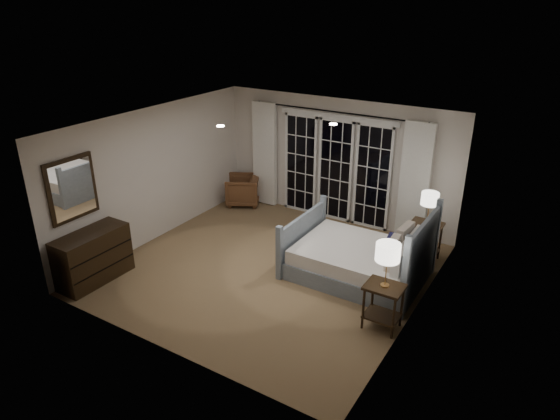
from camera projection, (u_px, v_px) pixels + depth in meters
The scene contains 20 objects.
floor at pixel (270, 268), 8.55m from camera, with size 5.00×5.00×0.00m, color #896B4A.
ceiling at pixel (268, 125), 7.55m from camera, with size 5.00×5.00×0.00m, color white.
wall_left at pixel (156, 174), 9.26m from camera, with size 0.02×5.00×2.50m, color silver.
wall_right at pixel (422, 238), 6.84m from camera, with size 0.02×5.00×2.50m, color silver.
wall_back at pixel (337, 161), 10.00m from camera, with size 5.00×0.02×2.50m, color silver.
wall_front at pixel (158, 267), 6.10m from camera, with size 5.00×0.02×2.50m, color silver.
french_doors at pixel (335, 169), 10.03m from camera, with size 2.50×0.04×2.20m.
curtain_rod at pixel (337, 112), 9.52m from camera, with size 0.03×0.03×3.50m, color black.
curtain_left at pixel (265, 154), 10.74m from camera, with size 0.55×0.10×2.25m, color white.
curtain_right at pixel (415, 182), 9.15m from camera, with size 0.55×0.10×2.25m, color white.
downlight_a at pixel (333, 124), 7.64m from camera, with size 0.12×0.12×0.01m, color white.
downlight_b at pixel (221, 126), 7.53m from camera, with size 0.12×0.12×0.01m, color white.
bed at pixel (361, 260), 8.18m from camera, with size 2.13×1.52×1.24m.
nightstand_left at pixel (383, 300), 6.88m from camera, with size 0.52×0.42×0.68m.
nightstand_right at pixel (425, 236), 8.66m from camera, with size 0.54×0.43×0.70m.
lamp_left at pixel (388, 253), 6.58m from camera, with size 0.33×0.33×0.64m.
lamp_right at pixel (430, 199), 8.38m from camera, with size 0.30×0.30×0.57m.
armchair at pixel (243, 190), 11.05m from camera, with size 0.70×0.72×0.65m, color brown.
dresser at pixel (93, 257), 8.05m from camera, with size 0.51×1.21×0.85m.
mirror at pixel (72, 189), 7.72m from camera, with size 0.05×0.85×1.00m.
Camera 1 is at (4.07, -6.23, 4.33)m, focal length 32.00 mm.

